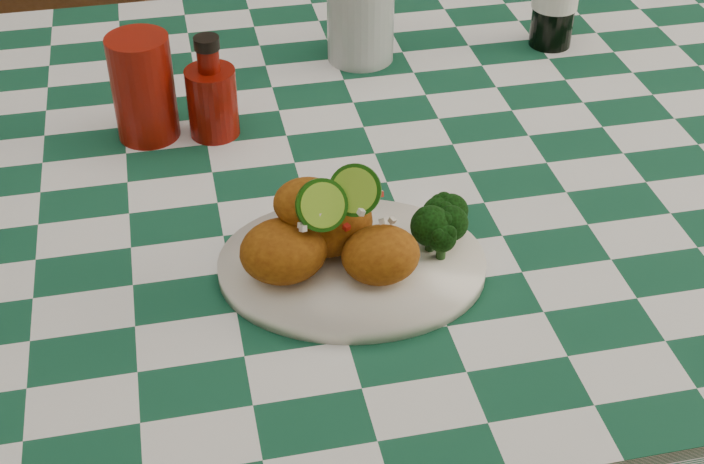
{
  "coord_description": "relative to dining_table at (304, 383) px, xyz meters",
  "views": [
    {
      "loc": [
        -0.14,
        -1.01,
        1.46
      ],
      "look_at": [
        0.03,
        -0.22,
        0.84
      ],
      "focal_mm": 50.0,
      "sensor_mm": 36.0,
      "label": 1
    }
  ],
  "objects": [
    {
      "name": "wooden_chair_right",
      "position": [
        0.47,
        0.75,
        0.01
      ],
      "size": [
        0.49,
        0.5,
        0.81
      ],
      "primitive_type": null,
      "rotation": [
        0.0,
        0.0,
        0.38
      ],
      "color": "#472814",
      "rests_on": "ground"
    },
    {
      "name": "broccoli_side",
      "position": [
        0.13,
        -0.21,
        0.44
      ],
      "size": [
        0.07,
        0.07,
        0.05
      ],
      "primitive_type": null,
      "color": "black",
      "rests_on": "plate"
    },
    {
      "name": "plate",
      "position": [
        0.03,
        -0.22,
        0.4
      ],
      "size": [
        0.32,
        0.27,
        0.02
      ],
      "primitive_type": null,
      "rotation": [
        0.0,
        0.0,
        -0.18
      ],
      "color": "white",
      "rests_on": "dining_table"
    },
    {
      "name": "red_tumbler",
      "position": [
        -0.17,
        0.1,
        0.46
      ],
      "size": [
        0.08,
        0.08,
        0.14
      ],
      "primitive_type": "cylinder",
      "rotation": [
        0.0,
        0.0,
        -0.01
      ],
      "color": "maroon",
      "rests_on": "dining_table"
    },
    {
      "name": "ketchup_bottle",
      "position": [
        -0.09,
        0.09,
        0.46
      ],
      "size": [
        0.08,
        0.08,
        0.14
      ],
      "primitive_type": null,
      "rotation": [
        0.0,
        0.0,
        0.23
      ],
      "color": "#6C0D05",
      "rests_on": "dining_table"
    },
    {
      "name": "wooden_chair_left",
      "position": [
        -0.37,
        0.74,
        0.05
      ],
      "size": [
        0.41,
        0.43,
        0.9
      ],
      "primitive_type": null,
      "rotation": [
        0.0,
        0.0,
        -0.01
      ],
      "color": "#472814",
      "rests_on": "ground"
    },
    {
      "name": "dining_table",
      "position": [
        0.0,
        0.0,
        0.0
      ],
      "size": [
        1.66,
        1.06,
        0.79
      ],
      "primitive_type": null,
      "color": "#134930",
      "rests_on": "ground"
    },
    {
      "name": "mason_jar",
      "position": [
        0.14,
        0.26,
        0.46
      ],
      "size": [
        0.11,
        0.11,
        0.14
      ],
      "primitive_type": null,
      "rotation": [
        0.0,
        0.0,
        0.21
      ],
      "color": "#B2BCBA",
      "rests_on": "dining_table"
    },
    {
      "name": "fried_chicken_pile",
      "position": [
        0.01,
        -0.22,
        0.47
      ],
      "size": [
        0.17,
        0.12,
        0.11
      ],
      "primitive_type": null,
      "color": "#98530E",
      "rests_on": "plate"
    }
  ]
}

